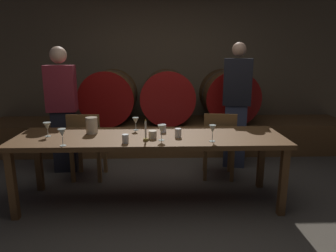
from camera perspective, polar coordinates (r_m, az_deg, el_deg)
The scene contains 22 objects.
ground_plane at distance 3.32m, azimuth 1.39°, elevation -15.50°, with size 8.51×8.51×0.00m, color #4C443A.
back_wall at distance 5.56m, azimuth -0.06°, elevation 10.51°, with size 6.55×0.24×2.65m, color brown.
barrel_shelf at distance 5.19m, azimuth 0.13°, elevation -1.70°, with size 5.89×0.90×0.51m, color brown.
wine_barrel_left at distance 5.11m, azimuth -10.74°, elevation 5.51°, with size 0.85×0.92×0.85m.
wine_barrel_center at distance 5.05m, azimuth -0.16°, elevation 5.66°, with size 0.85×0.92×0.85m.
wine_barrel_right at distance 5.18m, azimuth 11.04°, elevation 5.60°, with size 0.85×0.92×0.85m.
dining_table at distance 3.26m, azimuth -3.39°, elevation -2.93°, with size 2.82×0.79×0.75m.
chair_left at distance 4.03m, azimuth -14.92°, elevation -3.12°, with size 0.42×0.42×0.88m.
chair_right at distance 3.99m, azimuth 9.48°, elevation -3.02°, with size 0.45×0.45×0.88m.
guest_left at distance 4.36m, azimuth -19.07°, elevation 3.00°, with size 0.40×0.27×1.69m.
guest_right at distance 4.40m, azimuth 12.61°, elevation 3.84°, with size 0.42×0.32×1.75m.
candle_center at distance 3.04m, azimuth -4.18°, elevation -1.60°, with size 0.05×0.05×0.23m.
pitcher at distance 3.42m, azimuth -14.02°, elevation 0.13°, with size 0.13×0.13×0.18m.
wine_glass_far_left at distance 3.42m, azimuth -21.59°, elevation -0.08°, with size 0.08×0.08×0.15m.
wine_glass_left at distance 3.02m, azimuth -19.14°, elevation -1.29°, with size 0.07×0.07×0.16m.
wine_glass_center at distance 3.46m, azimuth -6.05°, elevation 0.89°, with size 0.07×0.07×0.15m.
wine_glass_right at distance 3.03m, azimuth -1.23°, elevation -0.61°, with size 0.08×0.08×0.16m.
wine_glass_far_right at distance 3.03m, azimuth 8.30°, elevation -0.68°, with size 0.07×0.07×0.17m.
cup_far_left at distance 2.99m, azimuth -7.94°, elevation -2.36°, with size 0.06×0.06×0.09m, color white.
cup_center_left at distance 3.13m, azimuth -2.89°, elevation -1.60°, with size 0.08×0.08×0.08m, color beige.
cup_center_right at distance 3.37m, azimuth -0.89°, elevation -0.43°, with size 0.06×0.06×0.09m, color silver.
cup_far_right at distance 3.17m, azimuth 1.90°, elevation -1.29°, with size 0.07×0.07×0.09m, color white.
Camera 1 is at (-0.17, -2.90, 1.60)m, focal length 32.70 mm.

